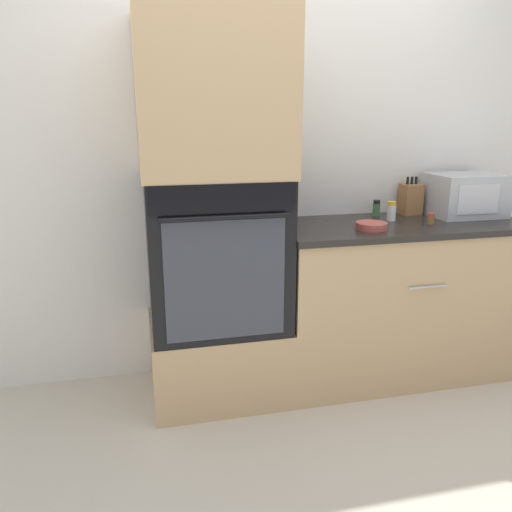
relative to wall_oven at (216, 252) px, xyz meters
The scene contains 12 objects.
ground_plane 0.95m from the wall_oven, 39.04° to the right, with size 12.00×12.00×0.00m, color beige.
wall_back 0.66m from the wall_oven, 42.36° to the left, with size 8.00×0.05×2.50m.
oven_cabinet_base 0.61m from the wall_oven, 90.00° to the left, with size 0.73×0.60×0.42m.
wall_oven is the anchor object (origin of this frame).
oven_cabinet_upper 0.80m from the wall_oven, 90.00° to the left, with size 0.73×0.60×0.80m.
counter_unit 1.14m from the wall_oven, ahead, with size 1.45×0.63×0.93m.
microwave 1.56m from the wall_oven, ahead, with size 0.42×0.33×0.25m.
knife_block 1.28m from the wall_oven, 10.14° to the left, with size 0.11×0.11×0.23m.
bowl 0.84m from the wall_oven, ahead, with size 0.17×0.17×0.04m.
condiment_jar_near 1.22m from the wall_oven, ahead, with size 0.04×0.04×0.06m.
condiment_jar_mid 1.05m from the wall_oven, 11.79° to the left, with size 0.04×0.04×0.10m.
condiment_jar_far 1.05m from the wall_oven, ahead, with size 0.05×0.05×0.11m.
Camera 1 is at (-0.74, -2.23, 1.51)m, focal length 35.00 mm.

